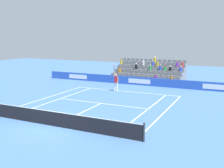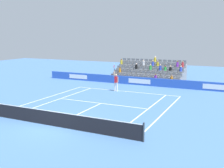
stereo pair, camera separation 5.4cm
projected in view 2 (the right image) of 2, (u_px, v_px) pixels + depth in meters
ground_plane at (53, 126)px, 16.78m from camera, size 80.00×80.00×0.00m
line_baseline at (126, 91)px, 27.34m from camera, size 10.97×0.10×0.01m
line_service at (101, 103)px, 22.46m from camera, size 8.23×0.10×0.01m
line_centre_service at (81, 113)px, 19.62m from camera, size 0.10×6.40×0.01m
line_singles_sideline_left at (58, 100)px, 23.81m from camera, size 0.10×11.89×0.01m
line_singles_sideline_right at (146, 110)px, 20.31m from camera, size 0.10×11.89×0.01m
line_doubles_sideline_left at (45, 98)px, 24.39m from camera, size 0.10×11.89×0.01m
line_doubles_sideline_right at (164, 113)px, 19.73m from camera, size 0.10×11.89×0.01m
line_centre_mark at (126, 92)px, 27.25m from camera, size 0.10×0.20×0.01m
sponsor_barrier at (140, 81)px, 30.83m from camera, size 24.85×0.22×0.92m
tennis_net at (53, 118)px, 16.69m from camera, size 11.97×0.10×1.07m
tennis_player at (116, 82)px, 27.32m from camera, size 0.53×0.36×2.85m
stadium_stand at (149, 74)px, 33.94m from camera, size 8.68×4.75×3.02m
loose_tennis_ball at (40, 111)px, 19.97m from camera, size 0.07×0.07×0.07m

